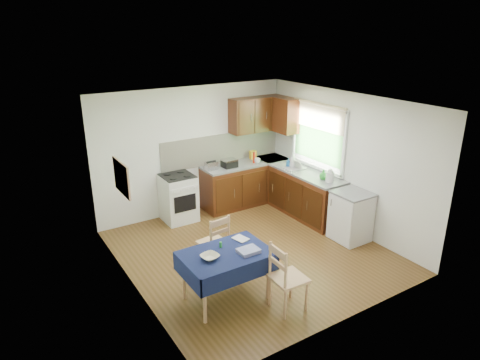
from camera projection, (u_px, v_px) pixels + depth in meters
floor at (252, 251)px, 7.17m from camera, size 4.20×4.20×0.00m
ceiling at (254, 102)px, 6.31m from camera, size 4.00×4.20×0.02m
wall_back at (193, 150)px, 8.40m from camera, size 4.00×0.02×2.50m
wall_front at (351, 233)px, 5.07m from camera, size 4.00×0.02×2.50m
wall_left at (129, 209)px, 5.73m from camera, size 0.02×4.20×2.50m
wall_right at (344, 161)px, 7.74m from camera, size 0.02×4.20×2.50m
base_cabinets at (273, 189)px, 8.70m from camera, size 1.90×2.30×0.86m
worktop_back at (246, 164)px, 8.82m from camera, size 1.90×0.60×0.04m
worktop_right at (307, 173)px, 8.23m from camera, size 0.60×1.70×0.04m
worktop_corner at (271, 159)px, 9.15m from camera, size 0.60×0.60×0.04m
splashback at (222, 148)px, 8.74m from camera, size 2.70×0.02×0.60m
upper_cabinets at (266, 115)px, 8.73m from camera, size 1.20×0.85×0.70m
stove at (178, 198)px, 8.18m from camera, size 0.60×0.61×0.92m
window at (318, 132)px, 8.15m from camera, size 0.04×1.48×1.26m
fridge at (351, 216)px, 7.43m from camera, size 0.58×0.60×0.89m
corkboard at (122, 178)px, 5.87m from camera, size 0.04×0.62×0.47m
dining_table at (226, 260)px, 5.74m from camera, size 1.19×0.80×0.72m
chair_far at (215, 241)px, 6.49m from camera, size 0.45×0.45×0.91m
chair_near at (286, 276)px, 5.54m from camera, size 0.45×0.45×0.97m
toaster at (211, 166)px, 8.35m from camera, size 0.24×0.15×0.18m
sandwich_press at (229, 163)px, 8.52m from camera, size 0.28×0.24×0.16m
sauce_bottle at (254, 158)px, 8.76m from camera, size 0.05×0.05×0.23m
yellow_packet at (253, 155)px, 9.04m from camera, size 0.15×0.11×0.17m
dish_rack at (295, 168)px, 8.43m from camera, size 0.40×0.30×0.19m
kettle at (330, 176)px, 7.70m from camera, size 0.15×0.15×0.25m
cup at (257, 161)px, 8.78m from camera, size 0.14×0.14×0.10m
soap_bottle_a at (293, 161)px, 8.43m from camera, size 0.17×0.17×0.31m
soap_bottle_b at (288, 163)px, 8.52m from camera, size 0.11×0.11×0.18m
soap_bottle_c at (323, 175)px, 7.83m from camera, size 0.18×0.18×0.19m
plate_bowl at (210, 257)px, 5.54m from camera, size 0.27×0.27×0.06m
book at (237, 241)px, 6.00m from camera, size 0.21×0.25×0.02m
spice_jar at (221, 245)px, 5.83m from camera, size 0.04×0.04×0.08m
tea_towel at (248, 251)px, 5.70m from camera, size 0.28×0.22×0.05m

